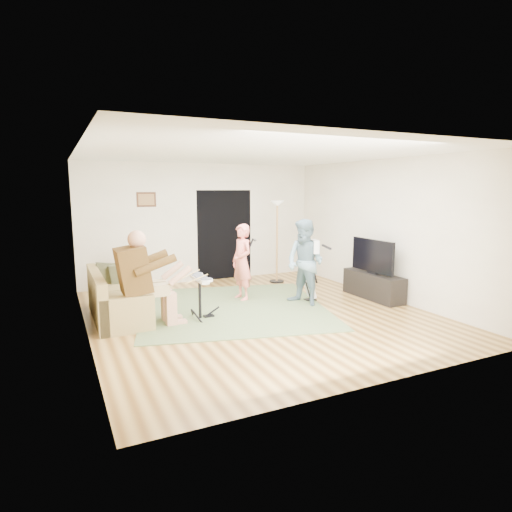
# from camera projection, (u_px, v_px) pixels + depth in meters

# --- Properties ---
(floor) EXTENTS (6.00, 6.00, 0.00)m
(floor) POSITION_uv_depth(u_px,v_px,m) (258.00, 314.00, 7.38)
(floor) COLOR brown
(floor) RESTS_ON ground
(walls) EXTENTS (5.50, 6.00, 2.70)m
(walls) POSITION_uv_depth(u_px,v_px,m) (258.00, 236.00, 7.17)
(walls) COLOR silver
(walls) RESTS_ON floor
(ceiling) EXTENTS (6.00, 6.00, 0.00)m
(ceiling) POSITION_uv_depth(u_px,v_px,m) (259.00, 153.00, 6.96)
(ceiling) COLOR white
(ceiling) RESTS_ON walls
(window_blinds) EXTENTS (0.00, 2.05, 2.05)m
(window_blinds) POSITION_uv_depth(u_px,v_px,m) (81.00, 230.00, 6.15)
(window_blinds) COLOR olive
(window_blinds) RESTS_ON walls
(doorway) EXTENTS (2.10, 0.00, 2.10)m
(doorway) POSITION_uv_depth(u_px,v_px,m) (225.00, 235.00, 10.12)
(doorway) COLOR black
(doorway) RESTS_ON walls
(picture_frame) EXTENTS (0.42, 0.03, 0.32)m
(picture_frame) POSITION_uv_depth(u_px,v_px,m) (146.00, 200.00, 9.22)
(picture_frame) COLOR #3F2314
(picture_frame) RESTS_ON walls
(area_rug) EXTENTS (3.93, 4.00, 0.02)m
(area_rug) POSITION_uv_depth(u_px,v_px,m) (233.00, 307.00, 7.73)
(area_rug) COLOR #55693F
(area_rug) RESTS_ON floor
(sofa) EXTENTS (0.80, 1.95, 0.79)m
(sofa) POSITION_uv_depth(u_px,v_px,m) (113.00, 303.00, 7.08)
(sofa) COLOR #9E864F
(sofa) RESTS_ON floor
(drummer) EXTENTS (0.98, 0.55, 1.51)m
(drummer) POSITION_uv_depth(u_px,v_px,m) (147.00, 289.00, 6.64)
(drummer) COLOR #573C18
(drummer) RESTS_ON sofa
(drum_kit) EXTENTS (0.40, 0.72, 0.74)m
(drum_kit) POSITION_uv_depth(u_px,v_px,m) (200.00, 300.00, 7.04)
(drum_kit) COLOR black
(drum_kit) RESTS_ON floor
(singer) EXTENTS (0.42, 0.58, 1.47)m
(singer) POSITION_uv_depth(u_px,v_px,m) (242.00, 262.00, 8.21)
(singer) COLOR #FE7B6E
(singer) RESTS_ON floor
(microphone) EXTENTS (0.06, 0.06, 0.24)m
(microphone) POSITION_uv_depth(u_px,v_px,m) (251.00, 243.00, 8.24)
(microphone) COLOR black
(microphone) RESTS_ON singer
(guitarist) EXTENTS (0.84, 0.93, 1.59)m
(guitarist) POSITION_uv_depth(u_px,v_px,m) (305.00, 263.00, 7.83)
(guitarist) COLOR slate
(guitarist) RESTS_ON floor
(guitar_held) EXTENTS (0.31, 0.61, 0.26)m
(guitar_held) POSITION_uv_depth(u_px,v_px,m) (315.00, 246.00, 7.87)
(guitar_held) COLOR silver
(guitar_held) RESTS_ON guitarist
(guitar_spare) EXTENTS (0.27, 0.24, 0.74)m
(guitar_spare) POSITION_uv_depth(u_px,v_px,m) (310.00, 290.00, 8.21)
(guitar_spare) COLOR black
(guitar_spare) RESTS_ON floor
(torchiere_lamp) EXTENTS (0.33, 0.33, 1.86)m
(torchiere_lamp) POSITION_uv_depth(u_px,v_px,m) (277.00, 227.00, 9.68)
(torchiere_lamp) COLOR black
(torchiere_lamp) RESTS_ON floor
(dining_chair) EXTENTS (0.42, 0.44, 0.94)m
(dining_chair) POSITION_uv_depth(u_px,v_px,m) (131.00, 282.00, 8.32)
(dining_chair) COLOR tan
(dining_chair) RESTS_ON floor
(tv_cabinet) EXTENTS (0.40, 1.40, 0.50)m
(tv_cabinet) POSITION_uv_depth(u_px,v_px,m) (373.00, 286.00, 8.39)
(tv_cabinet) COLOR black
(tv_cabinet) RESTS_ON floor
(television) EXTENTS (0.06, 1.13, 0.64)m
(television) POSITION_uv_depth(u_px,v_px,m) (373.00, 256.00, 8.27)
(television) COLOR black
(television) RESTS_ON tv_cabinet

